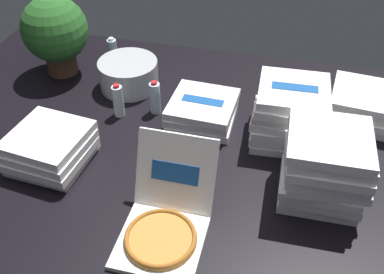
% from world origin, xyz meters
% --- Properties ---
extents(ground_plane, '(3.20, 2.40, 0.02)m').
position_xyz_m(ground_plane, '(0.00, 0.00, -0.01)').
color(ground_plane, black).
extents(open_pizza_box, '(0.34, 0.49, 0.34)m').
position_xyz_m(open_pizza_box, '(-0.00, -0.36, 0.07)').
color(open_pizza_box, white).
rests_on(open_pizza_box, ground_plane).
extents(pizza_stack_left_mid, '(0.39, 0.40, 0.17)m').
position_xyz_m(pizza_stack_left_mid, '(0.82, 0.65, 0.09)').
color(pizza_stack_left_mid, white).
rests_on(pizza_stack_left_mid, ground_plane).
extents(pizza_stack_right_far, '(0.36, 0.36, 0.13)m').
position_xyz_m(pizza_stack_right_far, '(-0.02, 0.42, 0.07)').
color(pizza_stack_right_far, white).
rests_on(pizza_stack_right_far, ground_plane).
extents(pizza_stack_right_mid, '(0.39, 0.40, 0.17)m').
position_xyz_m(pizza_stack_right_mid, '(-0.66, -0.09, 0.09)').
color(pizza_stack_right_mid, white).
rests_on(pizza_stack_right_mid, ground_plane).
extents(pizza_stack_left_far, '(0.38, 0.37, 0.31)m').
position_xyz_m(pizza_stack_left_far, '(0.43, 0.38, 0.15)').
color(pizza_stack_left_far, white).
rests_on(pizza_stack_left_far, ground_plane).
extents(pizza_stack_center_near, '(0.38, 0.37, 0.35)m').
position_xyz_m(pizza_stack_center_near, '(0.61, 0.01, 0.17)').
color(pizza_stack_center_near, white).
rests_on(pizza_stack_center_near, ground_plane).
extents(ice_bucket, '(0.35, 0.35, 0.17)m').
position_xyz_m(ice_bucket, '(-0.53, 0.64, 0.08)').
color(ice_bucket, '#B7BABF').
rests_on(ice_bucket, ground_plane).
extents(water_bottle_0, '(0.06, 0.06, 0.20)m').
position_xyz_m(water_bottle_0, '(-0.29, 0.43, 0.09)').
color(water_bottle_0, silver).
rests_on(water_bottle_0, ground_plane).
extents(water_bottle_1, '(0.06, 0.06, 0.20)m').
position_xyz_m(water_bottle_1, '(-0.48, 0.35, 0.09)').
color(water_bottle_1, white).
rests_on(water_bottle_1, ground_plane).
extents(water_bottle_2, '(0.06, 0.06, 0.20)m').
position_xyz_m(water_bottle_2, '(-0.71, 0.84, 0.09)').
color(water_bottle_2, silver).
rests_on(water_bottle_2, ground_plane).
extents(potted_plant, '(0.40, 0.40, 0.49)m').
position_xyz_m(potted_plant, '(-1.00, 0.70, 0.28)').
color(potted_plant, '#513323').
rests_on(potted_plant, ground_plane).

